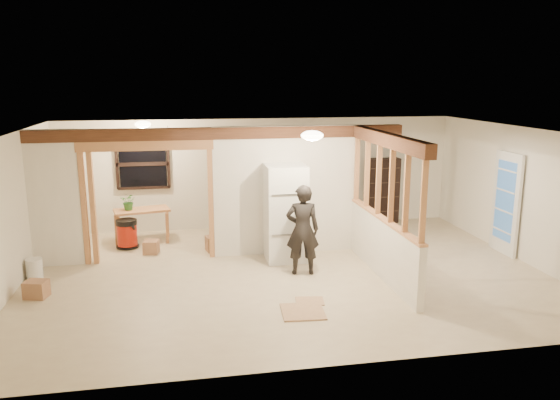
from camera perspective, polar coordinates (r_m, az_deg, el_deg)
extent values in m
cube|color=#C7B594|center=(9.75, 0.76, -7.68)|extent=(9.00, 6.50, 0.01)
cube|color=white|center=(9.19, 0.81, 7.14)|extent=(9.00, 6.50, 0.01)
cube|color=silver|center=(12.54, -2.10, 2.80)|extent=(9.00, 0.01, 2.50)
cube|color=silver|center=(6.36, 6.51, -6.93)|extent=(9.00, 0.01, 2.50)
cube|color=silver|center=(9.62, -26.56, -1.51)|extent=(0.01, 6.50, 2.50)
cube|color=silver|center=(11.16, 24.09, 0.50)|extent=(0.01, 6.50, 2.50)
cube|color=silver|center=(10.64, -22.50, 0.10)|extent=(0.90, 0.12, 2.50)
cube|color=silver|center=(10.58, 0.59, 1.00)|extent=(2.80, 0.12, 2.50)
cube|color=#BD804F|center=(10.44, -13.56, -0.34)|extent=(2.46, 0.14, 2.20)
cube|color=#542F1C|center=(10.26, -6.04, 6.95)|extent=(7.00, 0.18, 0.22)
cube|color=#542F1C|center=(9.27, 11.10, 6.21)|extent=(0.18, 3.30, 0.22)
cube|color=silver|center=(9.65, 10.63, -4.95)|extent=(0.12, 3.20, 1.00)
cube|color=#BD804F|center=(9.38, 10.92, 1.84)|extent=(0.14, 3.20, 1.32)
cube|color=black|center=(12.31, -14.14, 3.66)|extent=(1.12, 0.10, 1.10)
cube|color=white|center=(11.49, 22.54, -0.32)|extent=(0.12, 0.86, 2.00)
ellipsoid|color=#FFEABF|center=(8.77, 3.38, 6.74)|extent=(0.36, 0.36, 0.16)
ellipsoid|color=#FFEABF|center=(11.34, -14.15, 7.68)|extent=(0.32, 0.32, 0.14)
ellipsoid|color=#FFD88C|center=(10.65, -11.59, 5.89)|extent=(0.07, 0.07, 0.07)
cube|color=silver|center=(10.23, 0.56, -1.35)|extent=(0.75, 0.73, 1.82)
imported|color=black|center=(9.51, 2.37, -3.12)|extent=(0.63, 0.47, 1.60)
cube|color=#BD804F|center=(11.87, -14.17, -2.57)|extent=(1.21, 0.78, 0.70)
imported|color=#2B5E21|center=(11.73, -15.51, -0.16)|extent=(0.39, 0.37, 0.35)
cylinder|color=#9C190B|center=(11.52, -15.69, -3.39)|extent=(0.53, 0.53, 0.60)
cube|color=black|center=(13.17, 10.66, 0.95)|extent=(0.78, 0.26, 1.55)
cylinder|color=white|center=(10.37, -24.27, -6.55)|extent=(0.35, 0.35, 0.34)
cube|color=#99694A|center=(11.02, -6.80, -4.53)|extent=(0.40, 0.36, 0.30)
cube|color=#99694A|center=(11.08, -13.32, -4.79)|extent=(0.33, 0.33, 0.26)
cube|color=#99694A|center=(9.48, -24.11, -8.51)|extent=(0.39, 0.35, 0.27)
cube|color=tan|center=(8.21, 2.40, -11.57)|extent=(0.67, 0.67, 0.02)
cube|color=tan|center=(8.58, 3.12, -10.51)|extent=(0.48, 0.41, 0.01)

